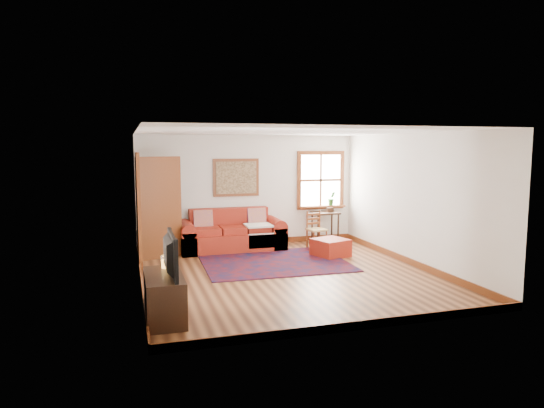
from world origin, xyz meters
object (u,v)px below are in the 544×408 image
object	(u,v)px
red_leather_sofa	(232,236)
media_cabinet	(164,297)
side_table	(325,217)
red_ottoman	(331,247)
ladder_back_chair	(316,228)

from	to	relation	value
red_leather_sofa	media_cabinet	world-z (taller)	red_leather_sofa
media_cabinet	side_table	bearing A→B (deg)	45.51
red_ottoman	side_table	bearing A→B (deg)	54.00
side_table	ladder_back_chair	distance (m)	0.63
red_ottoman	red_leather_sofa	bearing A→B (deg)	128.41
red_leather_sofa	side_table	world-z (taller)	red_leather_sofa
red_ottoman	media_cabinet	bearing A→B (deg)	-160.15
ladder_back_chair	media_cabinet	xyz separation A→B (m)	(-3.58, -3.62, -0.14)
red_leather_sofa	media_cabinet	xyz separation A→B (m)	(-1.74, -3.96, 0.00)
red_leather_sofa	red_ottoman	world-z (taller)	red_leather_sofa
side_table	red_leather_sofa	bearing A→B (deg)	-177.20
red_leather_sofa	red_ottoman	distance (m)	2.19
red_ottoman	media_cabinet	xyz separation A→B (m)	(-3.56, -2.74, 0.12)
side_table	media_cabinet	xyz separation A→B (m)	(-3.99, -4.07, -0.30)
red_ottoman	media_cabinet	size ratio (longest dim) A/B	0.58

